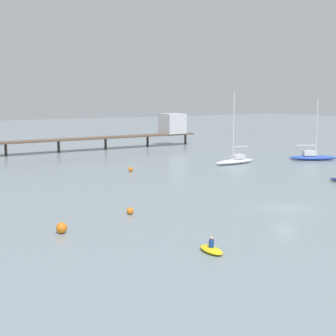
{
  "coord_description": "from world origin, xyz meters",
  "views": [
    {
      "loc": [
        -35.9,
        -33.03,
        10.75
      ],
      "look_at": [
        0.0,
        20.68,
        1.5
      ],
      "focal_mm": 53.22,
      "sensor_mm": 36.0,
      "label": 1
    }
  ],
  "objects": [
    {
      "name": "ground_plane",
      "position": [
        0.0,
        0.0,
        0.0
      ],
      "size": [
        400.0,
        400.0,
        0.0
      ],
      "primitive_type": "plane",
      "color": "gray"
    },
    {
      "name": "pier",
      "position": [
        15.18,
        59.24,
        3.75
      ],
      "size": [
        63.37,
        4.8,
        7.04
      ],
      "color": "brown",
      "rests_on": "ground_plane"
    },
    {
      "name": "sailboat_blue",
      "position": [
        31.87,
        23.67,
        0.66
      ],
      "size": [
        8.21,
        6.6,
        10.34
      ],
      "color": "#2D4CB7",
      "rests_on": "ground_plane"
    },
    {
      "name": "sailboat_white",
      "position": [
        17.56,
        27.39,
        0.7
      ],
      "size": [
        8.06,
        2.32,
        11.59
      ],
      "color": "white",
      "rests_on": "ground_plane"
    },
    {
      "name": "dinghy_yellow",
      "position": [
        -14.74,
        -6.81,
        0.22
      ],
      "size": [
        1.43,
        2.58,
        1.14
      ],
      "color": "yellow",
      "rests_on": "ground_plane"
    },
    {
      "name": "mooring_buoy_near",
      "position": [
        -0.72,
        29.37,
        0.32
      ],
      "size": [
        0.65,
        0.65,
        0.65
      ],
      "primitive_type": "sphere",
      "color": "orange",
      "rests_on": "ground_plane"
    },
    {
      "name": "mooring_buoy_outer",
      "position": [
        -21.6,
        3.6,
        0.44
      ],
      "size": [
        0.89,
        0.89,
        0.89
      ],
      "primitive_type": "sphere",
      "color": "orange",
      "rests_on": "ground_plane"
    },
    {
      "name": "mooring_buoy_far",
      "position": [
        -13.89,
        6.19,
        0.33
      ],
      "size": [
        0.65,
        0.65,
        0.65
      ],
      "primitive_type": "sphere",
      "color": "orange",
      "rests_on": "ground_plane"
    }
  ]
}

